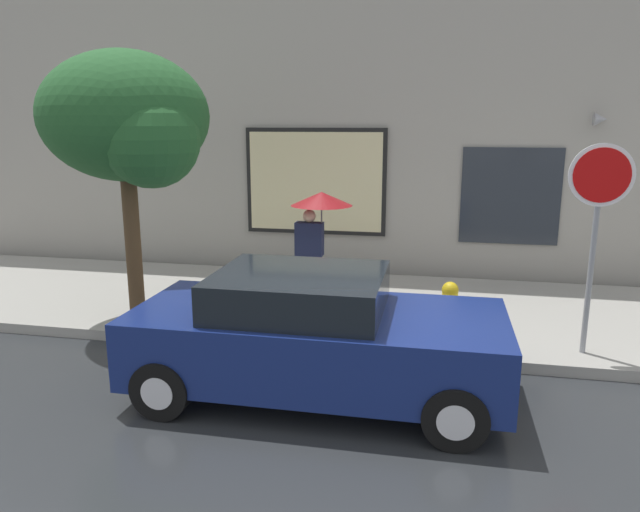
% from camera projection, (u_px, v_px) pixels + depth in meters
% --- Properties ---
extents(ground_plane, '(60.00, 60.00, 0.00)m').
position_uv_depth(ground_plane, '(339.00, 394.00, 6.73)').
color(ground_plane, '#282B2D').
extents(sidewalk, '(20.00, 4.00, 0.15)m').
position_uv_depth(sidewalk, '(370.00, 309.00, 9.58)').
color(sidewalk, gray).
rests_on(sidewalk, ground).
extents(building_facade, '(20.00, 0.67, 7.00)m').
position_uv_depth(building_facade, '(388.00, 99.00, 11.21)').
color(building_facade, '#9E998E').
rests_on(building_facade, ground).
extents(parked_car, '(4.10, 1.90, 1.44)m').
position_uv_depth(parked_car, '(315.00, 336.00, 6.56)').
color(parked_car, navy).
rests_on(parked_car, ground).
extents(fire_hydrant, '(0.30, 0.44, 0.75)m').
position_uv_depth(fire_hydrant, '(449.00, 308.00, 8.17)').
color(fire_hydrant, yellow).
rests_on(fire_hydrant, sidewalk).
extents(pedestrian_with_umbrella, '(0.99, 0.99, 1.82)m').
position_uv_depth(pedestrian_with_umbrella, '(318.00, 214.00, 9.43)').
color(pedestrian_with_umbrella, black).
rests_on(pedestrian_with_umbrella, sidewalk).
extents(street_tree, '(2.44, 2.08, 3.90)m').
position_uv_depth(street_tree, '(129.00, 122.00, 8.23)').
color(street_tree, '#4C3823').
rests_on(street_tree, sidewalk).
extents(stop_sign, '(0.76, 0.10, 2.66)m').
position_uv_depth(stop_sign, '(598.00, 208.00, 7.13)').
color(stop_sign, gray).
rests_on(stop_sign, sidewalk).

